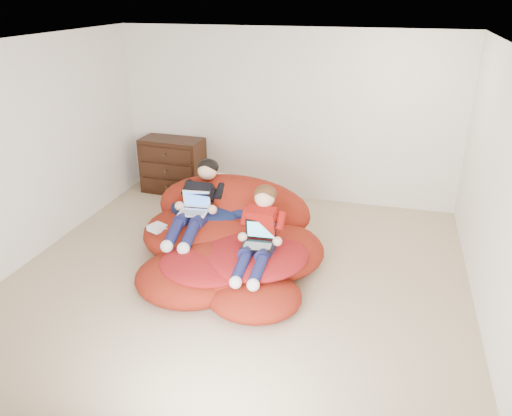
# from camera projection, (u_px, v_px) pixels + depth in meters

# --- Properties ---
(room_shell) EXTENTS (5.10, 5.10, 2.77)m
(room_shell) POSITION_uv_depth(u_px,v_px,m) (237.00, 261.00, 5.49)
(room_shell) COLOR #C0AC89
(room_shell) RESTS_ON ground
(dresser) EXTENTS (0.98, 0.57, 0.86)m
(dresser) POSITION_uv_depth(u_px,v_px,m) (173.00, 166.00, 7.81)
(dresser) COLOR black
(dresser) RESTS_ON ground
(beanbag_pile) EXTENTS (2.25, 2.31, 0.91)m
(beanbag_pile) POSITION_uv_depth(u_px,v_px,m) (228.00, 239.00, 5.86)
(beanbag_pile) COLOR maroon
(beanbag_pile) RESTS_ON ground
(cream_pillow) EXTENTS (0.42, 0.27, 0.27)m
(cream_pillow) POSITION_uv_depth(u_px,v_px,m) (221.00, 183.00, 6.58)
(cream_pillow) COLOR silver
(cream_pillow) RESTS_ON beanbag_pile
(older_boy) EXTENTS (0.35, 1.28, 0.72)m
(older_boy) POSITION_uv_depth(u_px,v_px,m) (199.00, 199.00, 5.91)
(older_boy) COLOR black
(older_boy) RESTS_ON beanbag_pile
(younger_boy) EXTENTS (0.34, 0.98, 0.78)m
(younger_boy) POSITION_uv_depth(u_px,v_px,m) (260.00, 230.00, 5.21)
(younger_boy) COLOR #A0130E
(younger_boy) RESTS_ON beanbag_pile
(laptop_white) EXTENTS (0.34, 0.30, 0.24)m
(laptop_white) POSITION_uv_depth(u_px,v_px,m) (195.00, 207.00, 5.81)
(laptop_white) COLOR white
(laptop_white) RESTS_ON older_boy
(laptop_black) EXTENTS (0.35, 0.30, 0.24)m
(laptop_black) POSITION_uv_depth(u_px,v_px,m) (259.00, 238.00, 5.22)
(laptop_black) COLOR black
(laptop_black) RESTS_ON younger_boy
(power_adapter) EXTENTS (0.23, 0.23, 0.06)m
(power_adapter) POSITION_uv_depth(u_px,v_px,m) (157.00, 228.00, 5.80)
(power_adapter) COLOR white
(power_adapter) RESTS_ON beanbag_pile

